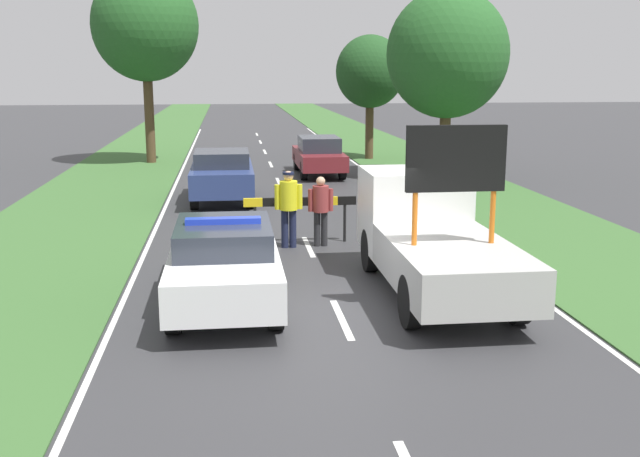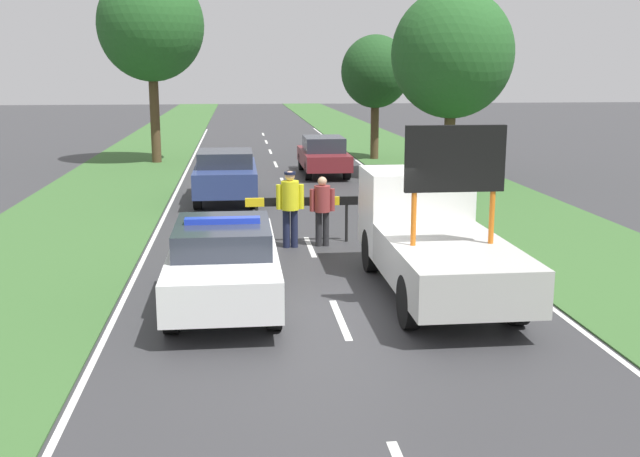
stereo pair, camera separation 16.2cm
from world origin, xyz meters
The scene contains 16 objects.
ground_plane centered at (0.00, 0.00, 0.00)m, with size 160.00×160.00×0.00m, color #333335.
lane_markings centered at (0.00, 11.50, 0.00)m, with size 7.61×58.09×0.01m.
grass_verge_left centered at (-6.15, 20.00, 0.01)m, with size 4.59×120.00×0.03m.
grass_verge_right centered at (6.15, 20.00, 0.01)m, with size 4.59×120.00×0.03m.
police_car centered at (-1.93, 0.70, 0.79)m, with size 1.86×4.96×1.57m.
work_truck centered at (1.93, 1.12, 1.04)m, with size 2.02×5.51×3.19m.
road_barrier centered at (-0.15, 5.26, 0.91)m, with size 2.69×0.08×1.10m.
police_officer centered at (-0.46, 4.80, 1.07)m, with size 0.65×0.41×1.80m.
pedestrian_civilian centered at (0.30, 4.86, 0.97)m, with size 0.59×0.38×1.65m.
traffic_cone_near_police centered at (2.42, 4.71, 0.24)m, with size 0.34×0.34×0.48m.
traffic_cone_centre_front centered at (2.82, 6.39, 0.26)m, with size 0.38×0.38×0.53m.
queued_car_hatch_blue centered at (-2.03, 11.34, 0.85)m, with size 1.89×4.44×1.60m.
queued_car_wagon_maroon centered at (1.72, 17.06, 0.78)m, with size 1.71×4.62×1.50m.
roadside_tree_near_left centered at (4.66, 21.96, 3.96)m, with size 3.12×3.12×5.64m.
roadside_tree_near_right centered at (-5.25, 21.66, 5.93)m, with size 4.56×4.56×8.35m.
roadside_tree_mid_left centered at (6.39, 15.63, 4.64)m, with size 4.55×4.55×7.04m.
Camera 2 is at (-1.63, -12.22, 4.07)m, focal length 42.00 mm.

